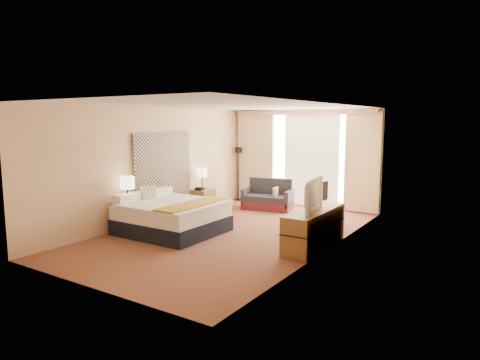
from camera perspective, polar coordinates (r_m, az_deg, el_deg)
The scene contains 21 objects.
floor at distance 8.92m, azimuth -1.12°, elevation -7.04°, with size 4.20×7.00×0.02m, color #5D1C1A.
ceiling at distance 8.63m, azimuth -1.17°, elevation 9.88°, with size 4.20×7.00×0.02m, color silver.
wall_back at distance 11.73m, azimuth 8.49°, elevation 2.92°, with size 4.20×0.02×2.60m, color #E7B98D.
wall_front at distance 6.13m, azimuth -19.79°, elevation -1.98°, with size 4.20×0.02×2.60m, color #E7B98D.
wall_left at distance 10.00m, azimuth -11.17°, elevation 2.01°, with size 0.02×7.00×2.60m, color #E7B98D.
wall_right at distance 7.71m, azimuth 11.90°, elevation 0.27°, with size 0.02×7.00×2.60m, color #E7B98D.
headboard at distance 10.12m, azimuth -10.21°, elevation 1.99°, with size 0.06×1.85×1.50m, color black.
nightstand_left at distance 9.28m, azimuth -14.49°, elevation -4.97°, with size 0.45×0.52×0.55m, color olive.
nightstand_right at distance 11.08m, azimuth -4.95°, elevation -2.66°, with size 0.45×0.52×0.55m, color olive.
media_dresser at distance 7.99m, azimuth 9.89°, elevation -6.36°, with size 0.50×1.80×0.70m, color olive.
window at distance 11.60m, azimuth 9.55°, elevation 2.94°, with size 2.30×0.02×2.30m, color white.
curtains at distance 11.62m, azimuth 8.25°, elevation 3.42°, with size 4.12×0.19×2.56m.
bed at distance 8.98m, azimuth -9.10°, elevation -4.82°, with size 1.91×1.74×0.93m.
loveseat at distance 11.25m, azimuth 3.78°, elevation -2.57°, with size 1.37×0.92×0.79m.
floor_lamp at distance 12.38m, azimuth -0.20°, elevation 2.32°, with size 0.20×0.20×1.55m.
desk_chair at distance 10.16m, azimuth 10.44°, elevation -2.97°, with size 0.44×0.44×0.92m.
lamp_left at distance 9.08m, azimuth -14.80°, elevation -0.42°, with size 0.29×0.29×0.62m.
lamp_right at distance 10.96m, azimuth -5.09°, elevation 0.93°, with size 0.26×0.26×0.55m.
tissue_box at distance 9.30m, azimuth -13.77°, elevation -2.80°, with size 0.13×0.13×0.12m, color #94B2E5.
telephone at distance 10.91m, azimuth -5.43°, elevation -1.17°, with size 0.19×0.15×0.07m, color black.
television at distance 7.72m, azimuth 9.15°, elevation -1.95°, with size 1.02×0.13×0.59m, color black.
Camera 1 is at (4.83, -7.14, 2.30)m, focal length 32.00 mm.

